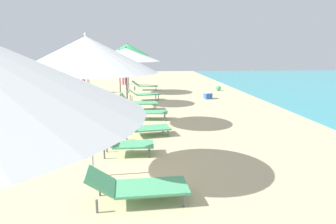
# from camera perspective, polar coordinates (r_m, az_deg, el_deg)

# --- Properties ---
(umbrella_fourth) EXTENTS (2.54, 2.54, 2.68)m
(umbrella_fourth) POSITION_cam_1_polar(r_m,az_deg,el_deg) (5.63, -15.11, 10.40)
(umbrella_fourth) COLOR silver
(umbrella_fourth) RESTS_ON ground
(lounger_fourth_shoreside) EXTENTS (1.19, 0.56, 0.59)m
(lounger_fourth_shoreside) POSITION_cam_1_polar(r_m,az_deg,el_deg) (7.04, -7.99, -5.80)
(lounger_fourth_shoreside) COLOR #4CA572
(lounger_fourth_shoreside) RESTS_ON ground
(lounger_fourth_inland) EXTENTS (1.63, 0.74, 0.55)m
(lounger_fourth_inland) POSITION_cam_1_polar(r_m,az_deg,el_deg) (4.95, -5.98, -13.63)
(lounger_fourth_inland) COLOR #4CA572
(lounger_fourth_inland) RESTS_ON ground
(umbrella_fifth) EXTENTS (2.09, 2.09, 2.50)m
(umbrella_fifth) POSITION_cam_1_polar(r_m,az_deg,el_deg) (9.47, -7.94, 10.63)
(umbrella_fifth) COLOR #4C4C51
(umbrella_fifth) RESTS_ON ground
(lounger_fifth_shoreside) EXTENTS (1.53, 0.73, 0.57)m
(lounger_fifth_shoreside) POSITION_cam_1_polar(r_m,az_deg,el_deg) (10.57, -4.22, 0.20)
(lounger_fifth_shoreside) COLOR #4CA572
(lounger_fifth_shoreside) RESTS_ON ground
(lounger_fifth_inland) EXTENTS (1.47, 0.88, 0.57)m
(lounger_fifth_inland) POSITION_cam_1_polar(r_m,az_deg,el_deg) (8.55, -4.54, -2.81)
(lounger_fifth_inland) COLOR #4CA572
(lounger_fifth_inland) RESTS_ON ground
(umbrella_sixth) EXTENTS (2.10, 2.10, 2.46)m
(umbrella_sixth) POSITION_cam_1_polar(r_m,az_deg,el_deg) (13.43, -9.20, 10.56)
(umbrella_sixth) COLOR #4C4C51
(umbrella_sixth) RESTS_ON ground
(lounger_sixth_shoreside) EXTENTS (1.65, 0.91, 0.62)m
(lounger_sixth_shoreside) POSITION_cam_1_polar(r_m,az_deg,el_deg) (14.69, -4.74, 3.47)
(lounger_sixth_shoreside) COLOR #4CA572
(lounger_sixth_shoreside) RESTS_ON ground
(lounger_sixth_inland) EXTENTS (1.53, 0.82, 0.73)m
(lounger_sixth_inland) POSITION_cam_1_polar(r_m,az_deg,el_deg) (12.26, -5.76, 1.96)
(lounger_sixth_inland) COLOR #4CA572
(lounger_sixth_inland) RESTS_ON ground
(umbrella_farthest) EXTENTS (2.46, 2.46, 2.81)m
(umbrella_farthest) POSITION_cam_1_polar(r_m,az_deg,el_deg) (17.25, -7.63, 11.58)
(umbrella_farthest) COLOR #4C4C51
(umbrella_farthest) RESTS_ON ground
(lounger_farthest_shoreside) EXTENTS (1.59, 0.65, 0.58)m
(lounger_farthest_shoreside) POSITION_cam_1_polar(r_m,az_deg,el_deg) (18.58, -4.49, 5.06)
(lounger_farthest_shoreside) COLOR #4CA572
(lounger_farthest_shoreside) RESTS_ON ground
(person_walking_near) EXTENTS (0.39, 0.42, 1.68)m
(person_walking_near) POSITION_cam_1_polar(r_m,az_deg,el_deg) (17.87, -15.73, 6.76)
(person_walking_near) COLOR #D8334C
(person_walking_near) RESTS_ON ground
(person_walking_mid) EXTENTS (0.37, 0.23, 1.59)m
(person_walking_mid) POSITION_cam_1_polar(r_m,az_deg,el_deg) (21.75, -8.33, 7.67)
(person_walking_mid) COLOR #D8334C
(person_walking_mid) RESTS_ON ground
(cooler_box) EXTENTS (0.38, 0.49, 0.33)m
(cooler_box) POSITION_cam_1_polar(r_m,az_deg,el_deg) (15.31, 7.56, 3.12)
(cooler_box) COLOR #2659B2
(cooler_box) RESTS_ON ground
(beach_ball) EXTENTS (0.30, 0.30, 0.30)m
(beach_ball) POSITION_cam_1_polar(r_m,az_deg,el_deg) (18.53, 9.49, 4.46)
(beach_ball) COLOR #3FB266
(beach_ball) RESTS_ON ground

